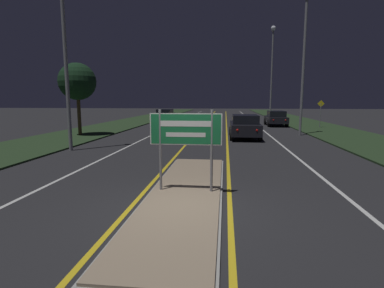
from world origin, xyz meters
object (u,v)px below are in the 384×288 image
car_approaching_0 (172,124)px  streetlight_right_near (304,50)px  car_receding_0 (245,126)px  car_approaching_1 (165,115)px  streetlight_left_near (64,24)px  car_receding_1 (276,118)px  highway_sign (186,134)px  streetlight_right_far (272,62)px  warning_sign (321,111)px

car_approaching_0 → streetlight_right_near: bearing=8.8°
car_receding_0 → car_approaching_1: size_ratio=1.01×
car_approaching_0 → streetlight_left_near: bearing=-121.2°
car_approaching_0 → car_approaching_1: size_ratio=0.98×
car_receding_1 → car_receding_0: bearing=-110.2°
highway_sign → streetlight_left_near: 10.18m
highway_sign → car_approaching_1: bearing=102.7°
streetlight_right_near → streetlight_right_far: 13.93m
car_approaching_1 → car_receding_0: bearing=-59.4°
warning_sign → car_approaching_0: bearing=-149.4°
car_approaching_1 → car_receding_1: bearing=-19.0°
streetlight_left_near → streetlight_right_far: size_ratio=0.97×
car_approaching_0 → warning_sign: (12.11, 7.15, 0.72)m
warning_sign → car_receding_1: bearing=149.3°
car_receding_1 → car_approaching_1: 12.49m
streetlight_right_near → car_approaching_0: size_ratio=2.17×
car_approaching_1 → warning_sign: bearing=-21.9°
warning_sign → streetlight_left_near: bearing=-139.6°
highway_sign → warning_sign: bearing=64.8°
streetlight_left_near → streetlight_right_near: size_ratio=1.06×
streetlight_right_near → car_receding_0: streetlight_right_near is taller
highway_sign → streetlight_right_far: 29.30m
highway_sign → car_approaching_0: (-2.68, 12.85, -0.84)m
car_approaching_1 → warning_sign: (15.31, -6.14, 0.76)m
streetlight_right_near → car_approaching_1: bearing=135.8°
streetlight_right_near → warning_sign: size_ratio=4.07×
streetlight_right_near → car_receding_1: 9.38m
highway_sign → warning_sign: 22.11m
streetlight_left_near → streetlight_right_near: streetlight_left_near is taller
highway_sign → streetlight_left_near: (-6.64, 6.32, 4.44)m
streetlight_right_near → warning_sign: (3.08, 5.75, -4.40)m
car_approaching_0 → car_receding_1: bearing=47.0°
car_receding_1 → car_approaching_0: size_ratio=0.94×
streetlight_left_near → highway_sign: bearing=-43.6°
car_approaching_0 → warning_sign: size_ratio=1.88×
highway_sign → streetlight_right_near: 16.18m
car_receding_0 → car_approaching_0: size_ratio=1.03×
streetlight_left_near → car_approaching_1: bearing=87.8°
streetlight_right_far → car_receding_1: (-0.32, -6.07, -6.06)m
streetlight_right_far → car_approaching_1: size_ratio=2.34×
warning_sign → streetlight_right_far: bearing=111.3°
streetlight_right_far → car_approaching_1: bearing=-170.6°
car_approaching_0 → car_approaching_1: 13.67m
car_approaching_1 → streetlight_right_far: bearing=9.4°
streetlight_right_near → car_receding_1: size_ratio=2.30×
car_approaching_0 → streetlight_right_far: bearing=59.7°
highway_sign → car_receding_0: (2.32, 12.26, -0.85)m
car_receding_1 → car_approaching_0: (-8.61, -9.23, 0.04)m
streetlight_right_far → car_approaching_1: 13.71m
car_receding_0 → warning_sign: (7.11, 7.75, 0.73)m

